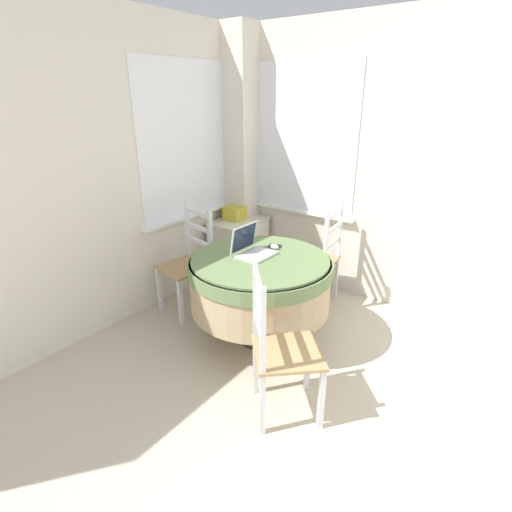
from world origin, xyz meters
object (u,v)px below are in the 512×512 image
at_px(round_dining_table, 260,280).
at_px(dining_chair_near_back_window, 189,264).
at_px(laptop, 252,249).
at_px(dining_chair_near_right_window, 318,259).
at_px(cell_phone, 275,246).
at_px(storage_box, 235,213).
at_px(computer_mouse, 274,247).
at_px(dining_chair_camera_near, 280,350).
at_px(corner_cabinet, 239,248).

height_order(round_dining_table, dining_chair_near_back_window, dining_chair_near_back_window).
relative_size(laptop, dining_chair_near_right_window, 0.31).
bearing_deg(cell_phone, storage_box, 57.08).
distance_m(dining_chair_near_right_window, storage_box, 1.08).
xyz_separation_m(laptop, cell_phone, (0.26, -0.04, -0.04)).
height_order(computer_mouse, dining_chair_camera_near, dining_chair_camera_near).
relative_size(round_dining_table, dining_chair_near_back_window, 1.15).
bearing_deg(computer_mouse, dining_chair_near_back_window, 104.40).
height_order(dining_chair_near_right_window, dining_chair_camera_near, same).
relative_size(cell_phone, dining_chair_camera_near, 0.12).
height_order(laptop, dining_chair_near_back_window, dining_chair_near_back_window).
bearing_deg(storage_box, round_dining_table, -132.17).
distance_m(dining_chair_near_back_window, storage_box, 0.90).
bearing_deg(laptop, computer_mouse, -19.13).
distance_m(round_dining_table, dining_chair_camera_near, 0.83).
bearing_deg(computer_mouse, dining_chair_camera_near, -143.92).
distance_m(round_dining_table, laptop, 0.26).
bearing_deg(corner_cabinet, cell_phone, -124.81).
height_order(dining_chair_near_back_window, dining_chair_near_right_window, same).
bearing_deg(dining_chair_near_back_window, round_dining_table, -91.68).
xyz_separation_m(dining_chair_camera_near, storage_box, (1.47, 1.55, 0.26)).
distance_m(cell_phone, storage_box, 1.09).
bearing_deg(storage_box, laptop, -134.36).
bearing_deg(storage_box, cell_phone, -122.92).
distance_m(laptop, corner_cabinet, 1.29).
height_order(cell_phone, dining_chair_near_back_window, dining_chair_near_back_window).
bearing_deg(cell_phone, computer_mouse, -153.02).
relative_size(dining_chair_near_back_window, storage_box, 5.06).
relative_size(round_dining_table, corner_cabinet, 1.75).
distance_m(cell_phone, dining_chair_near_back_window, 0.86).
bearing_deg(laptop, round_dining_table, -103.43).
height_order(computer_mouse, storage_box, storage_box).
xyz_separation_m(dining_chair_near_right_window, corner_cabinet, (0.06, 1.00, -0.14)).
bearing_deg(storage_box, dining_chair_near_back_window, -170.18).
bearing_deg(dining_chair_near_back_window, computer_mouse, -75.60).
distance_m(round_dining_table, cell_phone, 0.35).
relative_size(computer_mouse, dining_chair_near_right_window, 0.08).
xyz_separation_m(round_dining_table, laptop, (0.02, 0.09, 0.24)).
distance_m(dining_chair_near_back_window, corner_cabinet, 0.89).
bearing_deg(storage_box, dining_chair_camera_near, -133.59).
xyz_separation_m(dining_chair_near_back_window, corner_cabinet, (0.87, 0.11, -0.14)).
xyz_separation_m(computer_mouse, dining_chair_near_back_window, (-0.21, 0.80, -0.29)).
height_order(dining_chair_camera_near, storage_box, dining_chair_camera_near).
distance_m(computer_mouse, storage_box, 1.15).
bearing_deg(dining_chair_near_back_window, storage_box, 9.82).
relative_size(laptop, computer_mouse, 3.72).
bearing_deg(corner_cabinet, dining_chair_near_right_window, -93.45).
relative_size(dining_chair_near_right_window, dining_chair_camera_near, 1.00).
relative_size(dining_chair_near_back_window, dining_chair_near_right_window, 1.00).
bearing_deg(dining_chair_camera_near, computer_mouse, 36.08).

